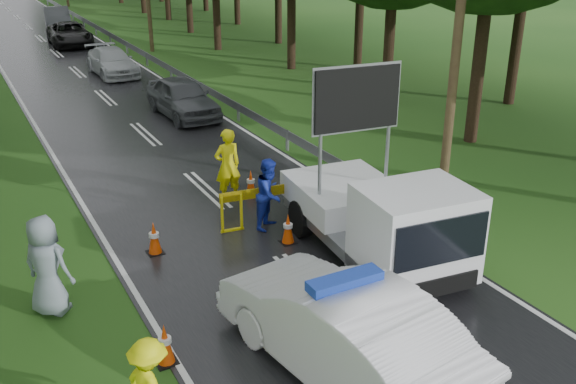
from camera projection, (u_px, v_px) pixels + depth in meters
ground at (312, 287)px, 13.46m from camera, size 160.00×160.00×0.00m
road at (57, 53)px, 37.84m from camera, size 7.00×140.00×0.02m
guardrail at (119, 40)px, 38.98m from camera, size 0.12×60.06×0.70m
utility_pole_near at (460, 13)px, 15.40m from camera, size 1.40×0.24×10.00m
police_sedan at (343, 330)px, 10.55m from camera, size 2.58×5.39×1.88m
work_truck at (382, 218)px, 13.90m from camera, size 2.80×5.44×4.18m
barrier at (269, 196)px, 15.90m from camera, size 2.55×0.33×1.06m
officer at (228, 166)px, 17.24m from camera, size 0.77×0.53×2.06m
civilian at (270, 194)px, 15.78m from camera, size 1.11×1.08×1.80m
bystander_right at (47, 266)px, 12.20m from camera, size 1.16×1.17×2.03m
queue_car_first at (183, 97)px, 25.16m from camera, size 1.95×4.52×1.52m
queue_car_second at (112, 62)px, 32.20m from camera, size 1.96×4.57×1.31m
queue_car_third at (70, 34)px, 40.06m from camera, size 2.62×5.23×1.42m
queue_car_fourth at (57, 19)px, 46.01m from camera, size 2.26×5.02×1.60m
cone_near_left at (165, 344)px, 10.97m from camera, size 0.37×0.37×0.79m
cone_center at (288, 229)px, 15.16m from camera, size 0.36×0.36×0.76m
cone_far at (251, 184)px, 17.79m from camera, size 0.37×0.37×0.77m
cone_left_mid at (154, 238)px, 14.67m from camera, size 0.38×0.38×0.80m
cone_right at (311, 183)px, 18.01m from camera, size 0.30×0.30×0.64m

